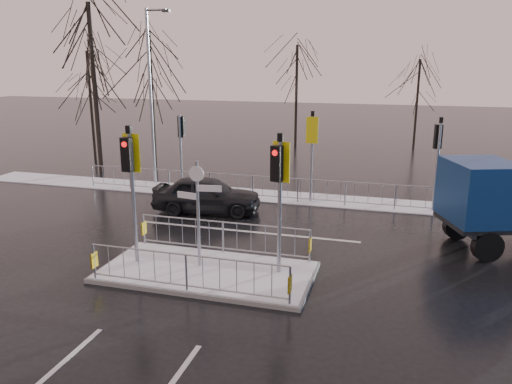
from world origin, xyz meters
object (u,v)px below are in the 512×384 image
(car_far_lane, at_px, (207,194))
(flatbed_truck, at_px, (505,203))
(traffic_island, at_px, (206,261))
(street_lamp_left, at_px, (152,91))

(car_far_lane, height_order, flatbed_truck, flatbed_truck)
(traffic_island, relative_size, flatbed_truck, 0.91)
(traffic_island, distance_m, flatbed_truck, 9.55)
(traffic_island, xyz_separation_m, street_lamp_left, (-6.42, 9.49, 4.10))
(traffic_island, height_order, street_lamp_left, street_lamp_left)
(car_far_lane, relative_size, flatbed_truck, 0.65)
(car_far_lane, bearing_deg, traffic_island, -166.71)
(street_lamp_left, bearing_deg, car_far_lane, -42.44)
(street_lamp_left, bearing_deg, flatbed_truck, -18.75)
(car_far_lane, xyz_separation_m, street_lamp_left, (-4.22, 3.86, 3.77))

